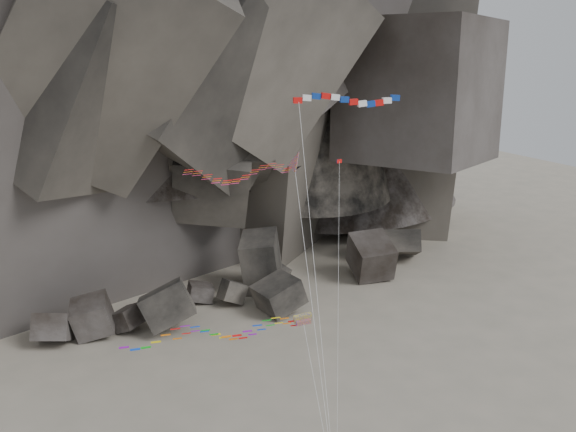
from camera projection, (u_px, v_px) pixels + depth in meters
name	position (u px, v px, depth m)	size (l,w,h in m)	color
boulder_field	(193.00, 290.00, 85.33)	(86.15, 19.26, 9.41)	#47423F
delta_kite	(236.00, 173.00, 52.83)	(10.90, 15.33, 23.96)	red
banner_kite	(347.00, 103.00, 49.55)	(9.22, 10.19, 29.15)	red
parafoil_kite	(209.00, 332.00, 50.26)	(15.80, 9.93, 11.62)	yellow
pennant_kite	(338.00, 254.00, 51.10)	(5.73, 10.38, 23.59)	red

